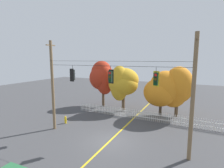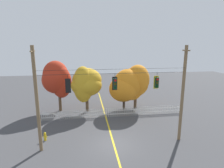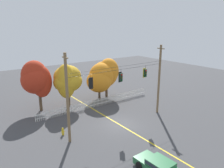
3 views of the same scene
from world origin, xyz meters
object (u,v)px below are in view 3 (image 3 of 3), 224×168
at_px(autumn_maple_mid, 67,80).
at_px(fire_hydrant, 63,131).
at_px(traffic_signal_westbound_side, 121,77).
at_px(autumn_oak_far_east, 100,78).
at_px(autumn_maple_far_west, 105,74).
at_px(traffic_signal_eastbound_side, 90,83).
at_px(autumn_maple_near_fence, 37,79).
at_px(traffic_signal_northbound_secondary, 145,73).
at_px(parked_car, 159,166).

xyz_separation_m(autumn_maple_mid, fire_hydrant, (-3.88, -6.87, -3.48)).
relative_size(traffic_signal_westbound_side, autumn_oak_far_east, 0.25).
relative_size(autumn_oak_far_east, autumn_maple_far_west, 0.92).
height_order(traffic_signal_westbound_side, fire_hydrant, traffic_signal_westbound_side).
bearing_deg(traffic_signal_eastbound_side, autumn_maple_mid, 80.72).
xyz_separation_m(autumn_oak_far_east, fire_hydrant, (-9.09, -6.72, -2.98)).
bearing_deg(autumn_maple_near_fence, traffic_signal_northbound_secondary, -44.75).
distance_m(autumn_maple_mid, autumn_maple_far_west, 6.58).
distance_m(traffic_signal_eastbound_side, traffic_signal_westbound_side, 3.80).
height_order(autumn_maple_near_fence, autumn_maple_far_west, autumn_maple_near_fence).
xyz_separation_m(traffic_signal_eastbound_side, fire_hydrant, (-2.49, 1.64, -5.15)).
bearing_deg(autumn_maple_far_west, traffic_signal_northbound_secondary, -93.28).
distance_m(traffic_signal_eastbound_side, traffic_signal_northbound_secondary, 7.43).
bearing_deg(traffic_signal_westbound_side, fire_hydrant, 165.53).
bearing_deg(traffic_signal_northbound_secondary, fire_hydrant, 170.71).
relative_size(traffic_signal_westbound_side, fire_hydrant, 1.76).
bearing_deg(autumn_oak_far_east, autumn_maple_near_fence, 171.76).
height_order(traffic_signal_eastbound_side, autumn_maple_far_west, traffic_signal_eastbound_side).
bearing_deg(autumn_oak_far_east, autumn_maple_far_west, 27.05).
relative_size(autumn_maple_near_fence, parked_car, 1.67).
height_order(traffic_signal_northbound_secondary, autumn_maple_mid, traffic_signal_northbound_secondary).
xyz_separation_m(autumn_oak_far_east, autumn_maple_far_west, (1.34, 0.68, 0.26)).
bearing_deg(traffic_signal_eastbound_side, autumn_maple_far_west, 48.71).
distance_m(autumn_maple_far_west, parked_car, 18.94).
bearing_deg(autumn_maple_far_west, traffic_signal_westbound_side, -114.66).
distance_m(traffic_signal_eastbound_side, autumn_maple_mid, 8.78).
xyz_separation_m(autumn_maple_mid, parked_car, (-0.39, -16.82, -3.28)).
xyz_separation_m(traffic_signal_eastbound_side, parked_car, (1.00, -8.32, -4.95)).
bearing_deg(traffic_signal_eastbound_side, parked_car, -83.14).
height_order(traffic_signal_westbound_side, traffic_signal_northbound_secondary, same).
bearing_deg(parked_car, traffic_signal_eastbound_side, 96.86).
xyz_separation_m(traffic_signal_westbound_side, fire_hydrant, (-6.29, 1.62, -5.17)).
distance_m(autumn_maple_near_fence, parked_car, 18.64).
relative_size(traffic_signal_eastbound_side, traffic_signal_northbound_secondary, 1.02).
height_order(traffic_signal_westbound_side, parked_car, traffic_signal_westbound_side).
distance_m(autumn_maple_mid, fire_hydrant, 8.62).
distance_m(traffic_signal_westbound_side, traffic_signal_northbound_secondary, 3.63).
bearing_deg(traffic_signal_northbound_secondary, autumn_maple_far_west, 86.72).
relative_size(autumn_oak_far_east, fire_hydrant, 6.90).
distance_m(traffic_signal_northbound_secondary, parked_car, 11.63).
relative_size(autumn_maple_far_west, fire_hydrant, 7.54).
distance_m(traffic_signal_northbound_secondary, autumn_maple_near_fence, 13.74).
relative_size(parked_car, fire_hydrant, 4.94).
height_order(autumn_maple_near_fence, autumn_oak_far_east, autumn_maple_near_fence).
distance_m(autumn_oak_far_east, autumn_maple_far_west, 1.53).
bearing_deg(autumn_maple_mid, traffic_signal_eastbound_side, -99.28).
bearing_deg(traffic_signal_westbound_side, autumn_maple_mid, 105.83).
relative_size(traffic_signal_northbound_secondary, autumn_maple_far_west, 0.23).
distance_m(traffic_signal_westbound_side, autumn_maple_mid, 8.98).
relative_size(traffic_signal_northbound_secondary, autumn_maple_mid, 0.23).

